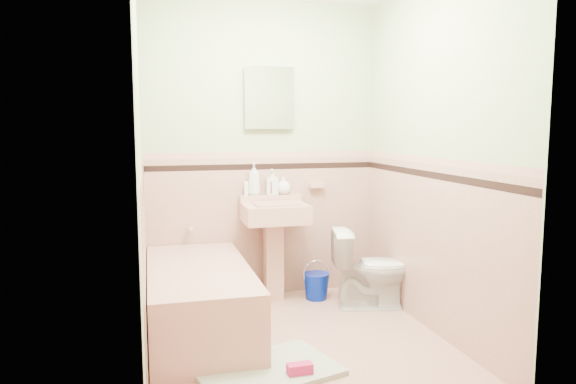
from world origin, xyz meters
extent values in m
plane|color=tan|center=(0.00, 0.00, 0.00)|extent=(2.20, 2.20, 0.00)
plane|color=beige|center=(0.00, 1.10, 1.25)|extent=(2.50, 0.00, 2.50)
plane|color=beige|center=(0.00, -1.10, 1.25)|extent=(2.50, 0.00, 2.50)
plane|color=beige|center=(-1.00, 0.00, 1.25)|extent=(0.00, 2.50, 2.50)
plane|color=beige|center=(1.00, 0.00, 1.25)|extent=(0.00, 2.50, 2.50)
plane|color=tan|center=(0.00, 1.09, 0.60)|extent=(2.00, 0.00, 2.00)
plane|color=tan|center=(0.00, -1.09, 0.60)|extent=(2.00, 0.00, 2.00)
plane|color=tan|center=(-0.99, 0.00, 0.60)|extent=(0.00, 2.20, 2.20)
plane|color=tan|center=(0.99, 0.00, 0.60)|extent=(0.00, 2.20, 2.20)
plane|color=black|center=(0.00, 1.08, 1.12)|extent=(2.00, 0.00, 2.00)
plane|color=black|center=(0.00, -1.08, 1.12)|extent=(2.00, 0.00, 2.00)
plane|color=black|center=(-0.98, 0.00, 1.12)|extent=(0.00, 2.20, 2.20)
plane|color=black|center=(0.98, 0.00, 1.12)|extent=(0.00, 2.20, 2.20)
plane|color=tan|center=(0.00, 1.08, 1.22)|extent=(2.00, 0.00, 2.00)
plane|color=tan|center=(0.00, -1.08, 1.22)|extent=(2.00, 0.00, 2.00)
plane|color=tan|center=(-0.98, 0.00, 1.22)|extent=(0.00, 2.20, 2.20)
plane|color=tan|center=(0.98, 0.00, 1.22)|extent=(0.00, 2.20, 2.20)
cube|color=tan|center=(-0.63, 0.33, 0.23)|extent=(0.70, 1.50, 0.45)
cylinder|color=silver|center=(-0.63, 1.05, 0.63)|extent=(0.04, 0.12, 0.04)
cylinder|color=silver|center=(0.05, 1.00, 0.95)|extent=(0.02, 0.02, 0.10)
cube|color=white|center=(0.05, 1.07, 1.70)|extent=(0.40, 0.04, 0.50)
cube|color=tan|center=(0.47, 1.06, 0.95)|extent=(0.12, 0.07, 0.04)
imported|color=#B2B2B2|center=(-0.09, 1.04, 1.02)|extent=(0.12, 0.12, 0.27)
imported|color=#B2B2B2|center=(0.07, 1.04, 0.99)|extent=(0.11, 0.11, 0.22)
imported|color=#B2B2B2|center=(0.17, 1.04, 0.96)|extent=(0.14, 0.14, 0.16)
cylinder|color=white|center=(-0.16, 1.04, 0.94)|extent=(0.04, 0.04, 0.12)
imported|color=white|center=(0.77, 0.53, 0.32)|extent=(0.69, 0.48, 0.64)
cube|color=gray|center=(-0.31, -0.42, 0.02)|extent=(0.93, 0.74, 0.03)
cube|color=#BF1E59|center=(-0.14, -0.53, 0.06)|extent=(0.15, 0.07, 0.06)
camera|label=1|loc=(-0.95, -3.37, 1.46)|focal=33.26mm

